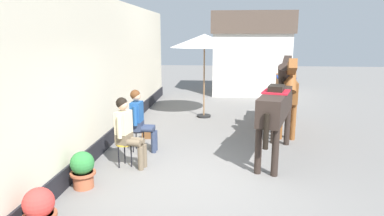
% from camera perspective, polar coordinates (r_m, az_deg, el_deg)
% --- Properties ---
extents(ground_plane, '(40.00, 40.00, 0.00)m').
position_cam_1_polar(ground_plane, '(9.02, 3.61, -4.14)').
color(ground_plane, slate).
extents(pub_facade_wall, '(0.34, 14.00, 3.40)m').
position_cam_1_polar(pub_facade_wall, '(7.74, -15.87, 4.31)').
color(pub_facade_wall, beige).
rests_on(pub_facade_wall, ground_plane).
extents(distant_cottage, '(3.40, 2.60, 3.50)m').
position_cam_1_polar(distant_cottage, '(15.10, 9.87, 9.29)').
color(distant_cottage, silver).
rests_on(distant_cottage, ground_plane).
extents(seated_visitor_near, '(0.61, 0.48, 1.39)m').
position_cam_1_polar(seated_visitor_near, '(6.62, -11.04, -3.48)').
color(seated_visitor_near, gold).
rests_on(seated_visitor_near, ground_plane).
extents(seated_visitor_far, '(0.61, 0.49, 1.39)m').
position_cam_1_polar(seated_visitor_far, '(7.48, -8.88, -1.57)').
color(seated_visitor_far, black).
rests_on(seated_visitor_far, ground_plane).
extents(saddled_horse_near, '(1.12, 2.91, 2.06)m').
position_cam_1_polar(saddled_horse_near, '(7.24, 14.26, 0.83)').
color(saddled_horse_near, '#2D231E').
rests_on(saddled_horse_near, ground_plane).
extents(saddled_horse_far, '(0.68, 2.99, 2.06)m').
position_cam_1_polar(saddled_horse_far, '(9.31, 15.69, 3.25)').
color(saddled_horse_far, brown).
rests_on(saddled_horse_far, ground_plane).
extents(flower_planter_near, '(0.43, 0.43, 0.64)m').
position_cam_1_polar(flower_planter_near, '(4.94, -24.51, -15.55)').
color(flower_planter_near, '#A85638').
rests_on(flower_planter_near, ground_plane).
extents(flower_planter_middle, '(0.43, 0.43, 0.64)m').
position_cam_1_polar(flower_planter_middle, '(6.05, -18.10, -9.84)').
color(flower_planter_middle, '#A85638').
rests_on(flower_planter_middle, ground_plane).
extents(cafe_parasol, '(2.10, 2.10, 2.58)m').
position_cam_1_polar(cafe_parasol, '(10.37, 2.12, 11.26)').
color(cafe_parasol, black).
rests_on(cafe_parasol, ground_plane).
extents(satchel_bag, '(0.30, 0.18, 0.20)m').
position_cam_1_polar(satchel_bag, '(8.53, -7.61, -4.51)').
color(satchel_bag, brown).
rests_on(satchel_bag, ground_plane).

